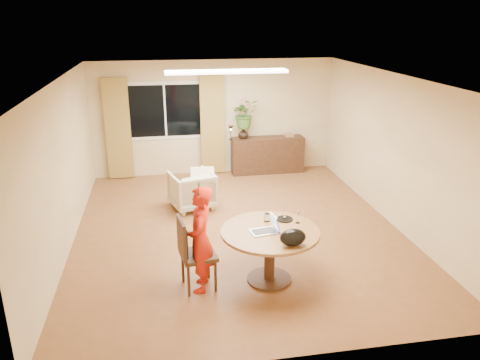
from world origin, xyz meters
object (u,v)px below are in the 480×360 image
(dining_table, at_px, (270,241))
(sideboard, at_px, (267,155))
(child, at_px, (200,239))
(dining_chair, at_px, (198,253))
(armchair, at_px, (192,190))

(dining_table, distance_m, sideboard, 4.80)
(dining_table, distance_m, child, 0.96)
(dining_table, relative_size, dining_chair, 1.31)
(child, distance_m, sideboard, 5.13)
(child, height_order, sideboard, child)
(armchair, distance_m, sideboard, 2.66)
(dining_table, bearing_deg, child, -178.00)
(armchair, bearing_deg, dining_chair, 71.76)
(dining_chair, height_order, sideboard, dining_chair)
(dining_table, xyz_separation_m, sideboard, (1.05, 4.67, -0.18))
(dining_table, height_order, armchair, dining_table)
(dining_table, height_order, dining_chair, dining_chair)
(armchair, bearing_deg, dining_table, 91.15)
(dining_table, height_order, child, child)
(sideboard, bearing_deg, dining_table, -102.70)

